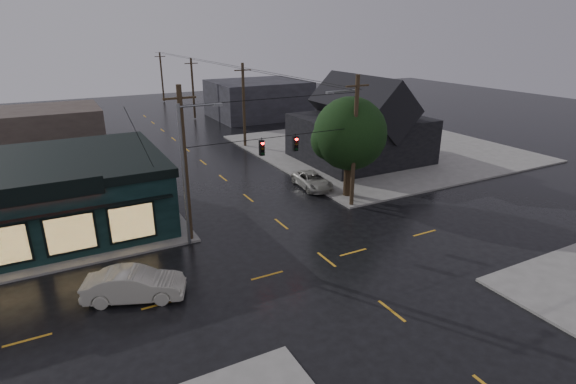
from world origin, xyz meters
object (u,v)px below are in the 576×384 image
corner_tree (350,134)px  utility_pole_ne (351,206)px  sedan_cream (134,285)px  suv_silver (312,180)px  utility_pole_nw (191,240)px

corner_tree → utility_pole_ne: 5.75m
utility_pole_ne → corner_tree: bearing=63.8°
sedan_cream → suv_silver: size_ratio=1.04×
sedan_cream → corner_tree: bearing=-47.0°
corner_tree → utility_pole_nw: corner_tree is taller
utility_pole_nw → utility_pole_ne: size_ratio=1.00×
utility_pole_nw → utility_pole_ne: bearing=0.0°
corner_tree → sedan_cream: 20.39m
utility_pole_ne → suv_silver: size_ratio=2.09×
corner_tree → sedan_cream: corner_tree is taller
sedan_cream → utility_pole_ne: bearing=-51.5°
suv_silver → utility_pole_ne: bearing=-79.6°
suv_silver → corner_tree: bearing=-61.1°
utility_pole_nw → sedan_cream: bearing=-130.1°
utility_pole_nw → corner_tree: bearing=7.9°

